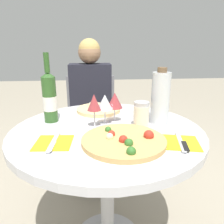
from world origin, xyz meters
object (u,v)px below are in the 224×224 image
Objects in this scene: chair_behind_diner at (92,127)px; seated_diner at (91,120)px; tall_carafe at (160,98)px; pizza_large at (124,140)px; wine_bottle at (50,97)px; dining_table at (107,149)px.

seated_diner is (0.00, -0.14, 0.11)m from chair_behind_diner.
chair_behind_diner is 2.91× the size of tall_carafe.
pizza_large is 1.23× the size of tall_carafe.
wine_bottle is (-0.21, -0.68, 0.43)m from chair_behind_diner.
seated_diner is 4.00× the size of tall_carafe.
dining_table is 1.11× the size of chair_behind_diner.
wine_bottle is at bearing 172.34° from tall_carafe.
seated_diner reaches higher than wine_bottle.
tall_carafe is (0.35, -0.62, 0.33)m from seated_diner.
pizza_large is (0.14, -0.99, 0.31)m from chair_behind_diner.
tall_carafe is at bearing 46.29° from pizza_large.
tall_carafe is (0.28, 0.05, 0.25)m from dining_table.
seated_diner is at bearing 119.65° from tall_carafe.
pizza_large is (0.06, -0.17, 0.13)m from dining_table.
wine_bottle is at bearing 72.97° from chair_behind_diner.
seated_diner is at bearing 69.09° from wine_bottle.
tall_carafe reaches higher than chair_behind_diner.
chair_behind_diner is at bearing 97.91° from pizza_large.
chair_behind_diner reaches higher than pizza_large.
seated_diner reaches higher than chair_behind_diner.
seated_diner reaches higher than pizza_large.
seated_diner is 3.22× the size of wine_bottle.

